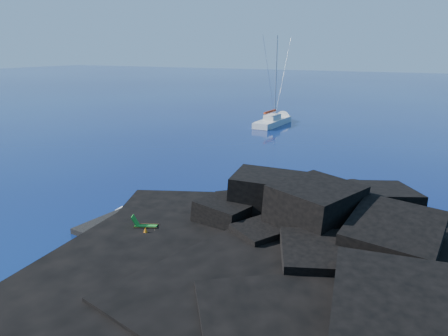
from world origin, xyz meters
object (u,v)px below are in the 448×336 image
object	(u,v)px
sunbather	(147,232)
marker_cone	(146,232)
deck_chair	(146,223)
sailboat	(273,125)

from	to	relation	value
sunbather	marker_cone	world-z (taller)	marker_cone
deck_chair	marker_cone	xyz separation A→B (m)	(0.50, -0.73, -0.21)
deck_chair	marker_cone	bearing A→B (deg)	-79.46
sunbather	marker_cone	distance (m)	0.38
sailboat	sunbather	world-z (taller)	sailboat
sunbather	marker_cone	size ratio (longest dim) A/B	2.85
sailboat	sunbather	xyz separation A→B (m)	(7.45, -41.18, 0.52)
sunbather	sailboat	bearing A→B (deg)	78.33
deck_chair	marker_cone	size ratio (longest dim) A/B	2.46
sailboat	deck_chair	world-z (taller)	sailboat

